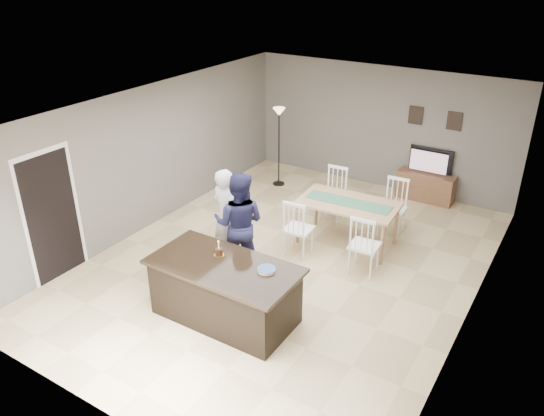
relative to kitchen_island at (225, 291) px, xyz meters
The scene contains 14 objects.
floor 1.86m from the kitchen_island, 90.00° to the left, with size 8.00×8.00×0.00m, color beige.
room_shell 2.18m from the kitchen_island, 90.00° to the left, with size 8.00×8.00×8.00m.
kitchen_island is the anchor object (origin of this frame).
tv_console 5.70m from the kitchen_island, 77.84° to the left, with size 1.20×0.40×0.60m, color brown.
television 5.78m from the kitchen_island, 77.99° to the left, with size 0.91×0.12×0.53m, color black.
tv_screen_glow 5.70m from the kitchen_island, 77.82° to the left, with size 0.78×0.78×0.00m, color #F15B1A.
picture_frames 6.03m from the kitchen_island, 78.74° to the left, with size 1.10×0.02×0.38m.
doorway 3.14m from the kitchen_island, behind, with size 0.00×2.10×2.65m.
woman 1.69m from the kitchen_island, 125.13° to the left, with size 0.61×0.40×1.68m, color silver.
man 1.35m from the kitchen_island, 115.38° to the left, with size 0.86×0.67×1.77m, color #1C1C3E.
birthday_cake 0.57m from the kitchen_island, 140.65° to the left, with size 0.15×0.15×0.23m.
plate_stack 0.78m from the kitchen_island, 16.82° to the left, with size 0.26×0.26×0.04m.
dining_table 3.00m from the kitchen_island, 79.08° to the left, with size 1.81×2.07×1.07m.
floor_lamp 5.08m from the kitchen_island, 112.36° to the left, with size 0.27×0.27×1.80m.
Camera 1 is at (3.91, -6.80, 4.86)m, focal length 35.00 mm.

